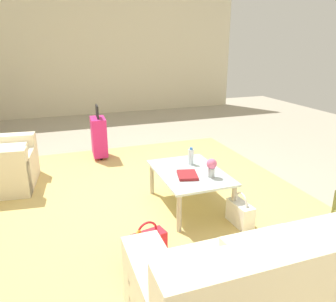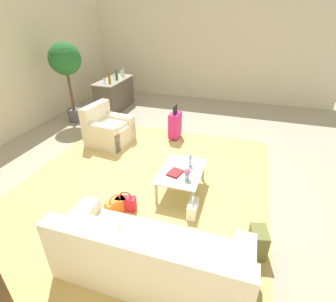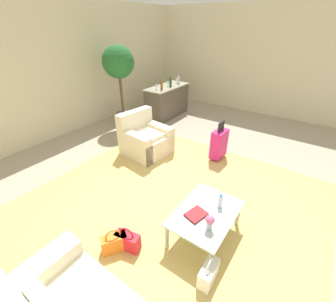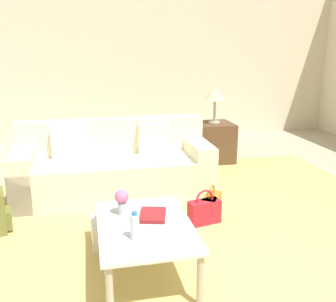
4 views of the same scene
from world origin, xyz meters
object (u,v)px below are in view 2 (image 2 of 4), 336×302
(wine_glass_leftmost, at_px, (104,80))
(couch, at_px, (149,263))
(coffee_table, at_px, (181,173))
(flower_vase, at_px, (187,173))
(water_bottle, at_px, (190,161))
(suitcase_magenta, at_px, (175,125))
(wine_glass_right_of_centre, at_px, (121,72))
(coffee_table_book, at_px, (175,173))
(potted_ficus, at_px, (66,64))
(backpack_olive, at_px, (257,243))
(wine_bottle_clear, at_px, (123,73))
(handbag_orange, at_px, (116,207))
(wine_bottle_green, at_px, (117,76))
(wine_glass_left_of_centre, at_px, (114,76))
(wine_bottle_amber, at_px, (109,79))
(armchair, at_px, (107,130))
(handbag_white, at_px, (193,208))
(bar_console, at_px, (115,94))
(handbag_red, at_px, (126,203))

(wine_glass_leftmost, bearing_deg, couch, -146.17)
(coffee_table, relative_size, flower_vase, 4.87)
(water_bottle, bearing_deg, suitcase_magenta, 23.96)
(flower_vase, xyz_separation_m, wine_glass_right_of_centre, (4.24, 3.25, 0.48))
(wine_glass_leftmost, bearing_deg, coffee_table_book, -135.78)
(potted_ficus, bearing_deg, flower_vase, -122.15)
(coffee_table_book, height_order, backpack_olive, coffee_table_book)
(wine_bottle_clear, height_order, handbag_orange, wine_bottle_clear)
(flower_vase, xyz_separation_m, wine_bottle_green, (3.72, 3.13, 0.49))
(coffee_table, height_order, wine_glass_left_of_centre, wine_glass_left_of_centre)
(wine_glass_right_of_centre, xyz_separation_m, wine_bottle_amber, (-0.96, -0.12, 0.01))
(coffee_table_book, relative_size, wine_glass_right_of_centre, 1.66)
(couch, height_order, wine_glass_leftmost, wine_glass_leftmost)
(coffee_table_book, bearing_deg, handbag_orange, 149.35)
(water_bottle, relative_size, potted_ficus, 0.10)
(wine_glass_left_of_centre, relative_size, wine_bottle_amber, 0.51)
(armchair, relative_size, water_bottle, 4.85)
(water_bottle, relative_size, wine_glass_left_of_centre, 1.32)
(wine_glass_right_of_centre, distance_m, handbag_white, 5.78)
(wine_bottle_amber, distance_m, backpack_olive, 5.96)
(coffee_table, bearing_deg, couch, -176.80)
(couch, relative_size, suitcase_magenta, 2.67)
(flower_vase, bearing_deg, handbag_orange, 123.64)
(flower_vase, relative_size, handbag_white, 0.57)
(coffee_table, bearing_deg, water_bottle, -26.57)
(couch, xyz_separation_m, coffee_table_book, (1.67, 0.18, 0.14))
(handbag_white, bearing_deg, flower_vase, 29.77)
(bar_console, bearing_deg, wine_bottle_amber, -164.47)
(wine_glass_right_of_centre, bearing_deg, potted_ficus, 161.76)
(flower_vase, bearing_deg, wine_bottle_green, 40.04)
(couch, xyz_separation_m, wine_bottle_green, (5.29, 3.08, 0.73))
(wine_bottle_green, bearing_deg, coffee_table_book, -141.34)
(armchair, distance_m, wine_glass_leftmost, 2.04)
(suitcase_magenta, relative_size, handbag_red, 2.37)
(wine_glass_leftmost, bearing_deg, handbag_red, -147.37)
(armchair, bearing_deg, wine_glass_leftmost, 28.96)
(handbag_red, bearing_deg, bar_console, 29.37)
(coffee_table, height_order, wine_bottle_amber, wine_bottle_amber)
(armchair, relative_size, flower_vase, 4.83)
(wine_glass_right_of_centre, distance_m, wine_bottle_green, 0.53)
(bar_console, bearing_deg, handbag_orange, -152.49)
(bar_console, relative_size, suitcase_magenta, 1.80)
(couch, relative_size, wine_bottle_clear, 7.56)
(wine_glass_left_of_centre, bearing_deg, wine_bottle_amber, -168.13)
(wine_bottle_clear, bearing_deg, coffee_table_book, -144.47)
(wine_bottle_amber, height_order, wine_bottle_green, same)
(couch, height_order, flower_vase, couch)
(suitcase_magenta, bearing_deg, bar_console, 57.99)
(wine_bottle_amber, bearing_deg, wine_glass_right_of_centre, 7.22)
(handbag_white, distance_m, handbag_orange, 1.20)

